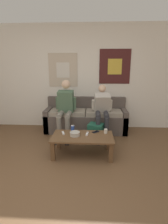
% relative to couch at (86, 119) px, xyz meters
% --- Properties ---
extents(ground_plane, '(18.00, 18.00, 0.00)m').
position_rel_couch_xyz_m(ground_plane, '(-0.30, -2.27, -0.30)').
color(ground_plane, brown).
extents(wall_back, '(10.00, 0.07, 2.55)m').
position_rel_couch_xyz_m(wall_back, '(-0.29, 0.33, 0.98)').
color(wall_back, white).
rests_on(wall_back, ground_plane).
extents(couch, '(1.96, 0.66, 0.81)m').
position_rel_couch_xyz_m(couch, '(0.00, 0.00, 0.00)').
color(couch, '#564C47').
rests_on(couch, ground_plane).
extents(coffee_table, '(1.09, 0.58, 0.36)m').
position_rel_couch_xyz_m(coffee_table, '(-0.00, -1.23, 0.00)').
color(coffee_table, brown).
rests_on(coffee_table, ground_plane).
extents(person_seated_adult, '(0.47, 0.80, 1.26)m').
position_rel_couch_xyz_m(person_seated_adult, '(-0.44, -0.36, 0.40)').
color(person_seated_adult, gray).
rests_on(person_seated_adult, ground_plane).
extents(person_seated_teen, '(0.47, 0.85, 1.15)m').
position_rel_couch_xyz_m(person_seated_teen, '(0.38, -0.32, 0.34)').
color(person_seated_teen, '#2D2D33').
rests_on(person_seated_teen, ground_plane).
extents(backpack, '(0.37, 0.36, 0.39)m').
position_rel_couch_xyz_m(backpack, '(0.24, -0.65, -0.11)').
color(backpack, '#1E5642').
rests_on(backpack, ground_plane).
extents(ceramic_bowl, '(0.18, 0.18, 0.08)m').
position_rel_couch_xyz_m(ceramic_bowl, '(-0.14, -1.23, 0.11)').
color(ceramic_bowl, '#B7B2A8').
rests_on(ceramic_bowl, coffee_table).
extents(pillar_candle, '(0.06, 0.06, 0.09)m').
position_rel_couch_xyz_m(pillar_candle, '(0.42, -1.07, 0.11)').
color(pillar_candle, silver).
rests_on(pillar_candle, coffee_table).
extents(drink_can_blue, '(0.07, 0.07, 0.12)m').
position_rel_couch_xyz_m(drink_can_blue, '(-0.20, -1.04, 0.13)').
color(drink_can_blue, '#28479E').
rests_on(drink_can_blue, coffee_table).
extents(game_controller_near_left, '(0.05, 0.15, 0.03)m').
position_rel_couch_xyz_m(game_controller_near_left, '(0.08, -1.15, 0.08)').
color(game_controller_near_left, white).
rests_on(game_controller_near_left, coffee_table).
extents(game_controller_near_right, '(0.08, 0.15, 0.03)m').
position_rel_couch_xyz_m(game_controller_near_right, '(-0.36, -1.14, 0.08)').
color(game_controller_near_right, white).
rests_on(game_controller_near_right, coffee_table).
extents(cell_phone, '(0.15, 0.14, 0.01)m').
position_rel_couch_xyz_m(cell_phone, '(0.23, -1.03, 0.07)').
color(cell_phone, black).
rests_on(cell_phone, coffee_table).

